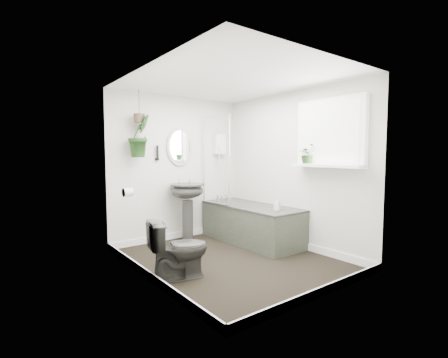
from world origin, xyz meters
TOP-DOWN VIEW (x-y plane):
  - floor at (0.00, 0.00)m, footprint 2.30×2.80m
  - ceiling at (0.00, 0.00)m, footprint 2.30×2.80m
  - wall_back at (0.00, 1.41)m, footprint 2.30×0.02m
  - wall_front at (0.00, -1.41)m, footprint 2.30×0.02m
  - wall_left at (-1.16, 0.00)m, footprint 0.02×2.80m
  - wall_right at (1.16, 0.00)m, footprint 0.02×2.80m
  - skirting at (0.00, 0.00)m, footprint 2.30×2.80m
  - bathtub at (0.80, 0.50)m, footprint 0.72×1.72m
  - bath_screen at (0.47, 0.99)m, footprint 0.04×0.72m
  - shower_box at (0.80, 1.34)m, footprint 0.20×0.10m
  - oval_mirror at (0.03, 1.37)m, footprint 0.46×0.03m
  - wall_sconce at (-0.37, 1.36)m, footprint 0.04×0.04m
  - toilet_roll_holder at (-1.10, 0.70)m, footprint 0.11×0.11m
  - window_recess at (1.09, -0.70)m, footprint 0.08×1.00m
  - window_sill at (1.02, -0.70)m, footprint 0.18×1.00m
  - window_blinds at (1.04, -0.70)m, footprint 0.01×0.86m
  - toilet at (-0.85, -0.14)m, footprint 0.71×0.50m
  - pedestal_sink at (0.03, 1.15)m, footprint 0.62×0.55m
  - sill_plant at (1.01, -0.40)m, footprint 0.27×0.24m
  - hanging_plant at (-0.70, 1.25)m, footprint 0.42×0.39m
  - soap_bottle at (0.79, -0.06)m, footprint 0.10×0.10m
  - hanging_pot at (-0.70, 1.25)m, footprint 0.16×0.16m

SIDE VIEW (x-z plane):
  - floor at x=0.00m, z-range -0.02..0.00m
  - skirting at x=0.00m, z-range 0.00..0.10m
  - bathtub at x=0.80m, z-range 0.00..0.58m
  - toilet at x=-0.85m, z-range 0.00..0.66m
  - pedestal_sink at x=0.03m, z-range 0.00..0.92m
  - soap_bottle at x=0.79m, z-range 0.58..0.75m
  - toilet_roll_holder at x=-1.10m, z-range 0.84..0.96m
  - wall_back at x=0.00m, z-range 0.00..2.30m
  - wall_front at x=0.00m, z-range 0.00..2.30m
  - wall_left at x=-1.16m, z-range 0.00..2.30m
  - wall_right at x=1.16m, z-range 0.00..2.30m
  - window_sill at x=1.02m, z-range 1.21..1.25m
  - bath_screen at x=0.47m, z-range 0.58..1.98m
  - sill_plant at x=1.01m, z-range 1.25..1.51m
  - wall_sconce at x=-0.37m, z-range 1.29..1.51m
  - oval_mirror at x=0.03m, z-range 1.19..1.81m
  - shower_box at x=0.80m, z-range 1.38..1.73m
  - hanging_plant at x=-0.70m, z-range 1.33..1.96m
  - window_recess at x=1.09m, z-range 1.20..2.10m
  - window_blinds at x=1.04m, z-range 1.27..2.03m
  - hanging_pot at x=-0.70m, z-range 1.84..1.96m
  - ceiling at x=0.00m, z-range 2.30..2.32m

